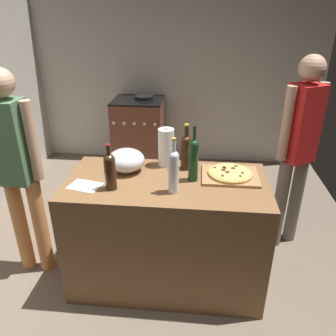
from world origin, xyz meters
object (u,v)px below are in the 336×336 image
object	(u,v)px
paper_towel_roll	(166,147)
stove	(139,134)
wine_bottle_green	(186,150)
wine_bottle_clear	(194,158)
wine_bottle_amber	(174,169)
person_in_red	(298,144)
mixing_bowl	(126,160)
person_in_stripes	(18,166)
wine_bottle_dark	(110,170)
pizza	(230,173)

from	to	relation	value
paper_towel_roll	stove	distance (m)	1.94
paper_towel_roll	wine_bottle_green	distance (m)	0.16
wine_bottle_clear	wine_bottle_amber	xyz separation A→B (m)	(-0.12, -0.18, -0.00)
wine_bottle_amber	person_in_red	world-z (taller)	person_in_red
mixing_bowl	person_in_stripes	xyz separation A→B (m)	(-0.78, -0.11, -0.03)
wine_bottle_amber	person_in_stripes	bearing A→B (deg)	171.67
stove	person_in_red	size ratio (longest dim) A/B	0.58
wine_bottle_amber	person_in_red	xyz separation A→B (m)	(0.96, 0.73, -0.08)
wine_bottle_clear	mixing_bowl	bearing A→B (deg)	168.36
wine_bottle_amber	person_in_stripes	distance (m)	1.17
wine_bottle_green	wine_bottle_clear	distance (m)	0.19
paper_towel_roll	stove	world-z (taller)	paper_towel_roll
mixing_bowl	wine_bottle_dark	bearing A→B (deg)	-98.88
wine_bottle_dark	wine_bottle_green	bearing A→B (deg)	36.66
wine_bottle_clear	wine_bottle_amber	bearing A→B (deg)	-123.84
person_in_stripes	person_in_red	bearing A→B (deg)	14.74
pizza	person_in_stripes	distance (m)	1.54
wine_bottle_amber	person_in_red	bearing A→B (deg)	37.03
pizza	person_in_red	xyz separation A→B (m)	(0.58, 0.47, 0.06)
pizza	wine_bottle_clear	size ratio (longest dim) A/B	0.79
wine_bottle_amber	stove	distance (m)	2.35
person_in_red	stove	bearing A→B (deg)	137.59
wine_bottle_green	person_in_red	world-z (taller)	person_in_red
person_in_stripes	wine_bottle_dark	bearing A→B (deg)	-12.74
paper_towel_roll	wine_bottle_amber	distance (m)	0.42
wine_bottle_dark	stove	size ratio (longest dim) A/B	0.33
paper_towel_roll	person_in_red	distance (m)	1.10
mixing_bowl	stove	size ratio (longest dim) A/B	0.28
paper_towel_roll	wine_bottle_dark	bearing A→B (deg)	-128.50
pizza	wine_bottle_amber	bearing A→B (deg)	-146.59
wine_bottle_amber	pizza	bearing A→B (deg)	33.41
paper_towel_roll	person_in_stripes	world-z (taller)	person_in_stripes
paper_towel_roll	person_in_stripes	bearing A→B (deg)	-167.15
mixing_bowl	wine_bottle_dark	distance (m)	0.29
paper_towel_roll	wine_bottle_green	world-z (taller)	wine_bottle_green
pizza	stove	xyz separation A→B (m)	(-1.02, 1.93, -0.45)
wine_bottle_amber	wine_bottle_dark	world-z (taller)	wine_bottle_amber
pizza	person_in_stripes	xyz separation A→B (m)	(-1.54, -0.08, 0.02)
pizza	paper_towel_roll	bearing A→B (deg)	161.58
pizza	paper_towel_roll	distance (m)	0.51
person_in_red	pizza	bearing A→B (deg)	-140.74
wine_bottle_clear	person_in_stripes	xyz separation A→B (m)	(-1.28, -0.01, -0.11)
mixing_bowl	wine_bottle_green	distance (m)	0.45
mixing_bowl	paper_towel_roll	distance (m)	0.32
wine_bottle_dark	person_in_stripes	size ratio (longest dim) A/B	0.19
stove	person_in_stripes	xyz separation A→B (m)	(-0.52, -2.02, 0.47)
pizza	wine_bottle_green	xyz separation A→B (m)	(-0.32, 0.11, 0.12)
wine_bottle_green	pizza	bearing A→B (deg)	-18.13
wine_bottle_clear	stove	size ratio (longest dim) A/B	0.41
wine_bottle_green	wine_bottle_amber	distance (m)	0.36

